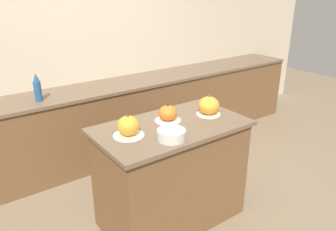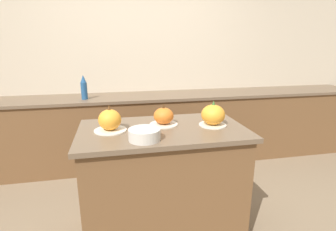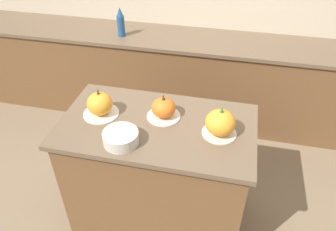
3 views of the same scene
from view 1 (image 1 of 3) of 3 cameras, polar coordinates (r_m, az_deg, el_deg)
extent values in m
plane|color=#847056|center=(3.16, 0.57, -17.28)|extent=(12.00, 12.00, 0.00)
cube|color=beige|center=(4.04, -14.28, 10.53)|extent=(8.00, 0.06, 2.50)
cube|color=brown|center=(2.90, 0.60, -10.41)|extent=(1.20, 0.66, 0.89)
cube|color=brown|center=(2.68, 0.64, -1.98)|extent=(1.26, 0.72, 0.03)
cube|color=brown|center=(3.98, -11.40, -1.67)|extent=(6.00, 0.56, 0.88)
cube|color=brown|center=(3.82, -11.90, 4.61)|extent=(6.00, 0.60, 0.03)
cylinder|color=silver|center=(2.50, -6.85, -3.45)|extent=(0.24, 0.24, 0.01)
ellipsoid|color=orange|center=(2.47, -6.93, -1.76)|extent=(0.17, 0.17, 0.15)
cone|color=brown|center=(2.43, -7.03, 0.26)|extent=(0.02, 0.02, 0.04)
cylinder|color=silver|center=(2.75, -0.03, -0.87)|extent=(0.22, 0.22, 0.01)
ellipsoid|color=orange|center=(2.72, -0.03, 0.46)|extent=(0.16, 0.16, 0.13)
cone|color=#4C2D14|center=(2.70, -0.03, 2.08)|extent=(0.02, 0.02, 0.04)
cylinder|color=silver|center=(2.90, 7.04, 0.23)|extent=(0.21, 0.21, 0.01)
ellipsoid|color=orange|center=(2.88, 7.11, 1.75)|extent=(0.18, 0.18, 0.16)
cone|color=#38702D|center=(2.85, 7.20, 3.53)|extent=(0.03, 0.03, 0.04)
cylinder|color=#235184|center=(3.50, -21.72, 3.93)|extent=(0.07, 0.07, 0.20)
cone|color=#235184|center=(3.46, -22.04, 6.16)|extent=(0.07, 0.07, 0.08)
cylinder|color=beige|center=(2.41, 0.59, -3.36)|extent=(0.21, 0.21, 0.08)
camera|label=2|loc=(1.21, 44.41, -5.81)|focal=28.00mm
camera|label=3|loc=(1.95, 46.59, 22.90)|focal=35.00mm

